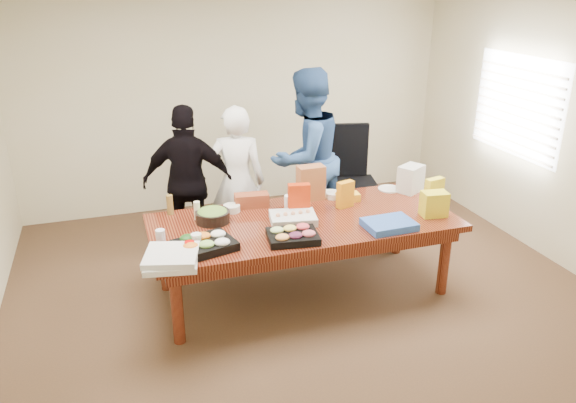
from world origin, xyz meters
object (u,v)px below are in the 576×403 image
object	(u,v)px
person_right	(306,158)
salad_bowl	(213,216)
sheet_cake	(293,218)
person_center	(237,182)
conference_table	(303,256)
office_chair	(354,181)

from	to	relation	value
person_right	salad_bowl	xyz separation A→B (m)	(-1.22, -0.87, -0.18)
person_right	sheet_cake	bearing A→B (deg)	38.16
person_center	sheet_cake	size ratio (longest dim) A/B	3.98
person_center	salad_bowl	size ratio (longest dim) A/B	5.20
conference_table	office_chair	distance (m)	1.66
person_center	person_right	distance (m)	0.82
conference_table	salad_bowl	xyz separation A→B (m)	(-0.80, 0.22, 0.43)
sheet_cake	salad_bowl	bearing A→B (deg)	171.87
sheet_cake	salad_bowl	world-z (taller)	salad_bowl
conference_table	person_center	xyz separation A→B (m)	(-0.39, 1.01, 0.44)
person_center	person_right	xyz separation A→B (m)	(0.80, 0.08, 0.16)
office_chair	person_right	distance (m)	0.79
conference_table	person_center	bearing A→B (deg)	111.01
office_chair	person_center	bearing A→B (deg)	-157.30
person_center	salad_bowl	world-z (taller)	person_center
conference_table	office_chair	bearing A→B (deg)	48.82
conference_table	salad_bowl	size ratio (longest dim) A/B	8.90
sheet_cake	conference_table	bearing A→B (deg)	16.56
office_chair	salad_bowl	size ratio (longest dim) A/B	3.71
person_center	sheet_cake	bearing A→B (deg)	122.49
person_center	sheet_cake	distance (m)	1.06
office_chair	salad_bowl	world-z (taller)	office_chair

